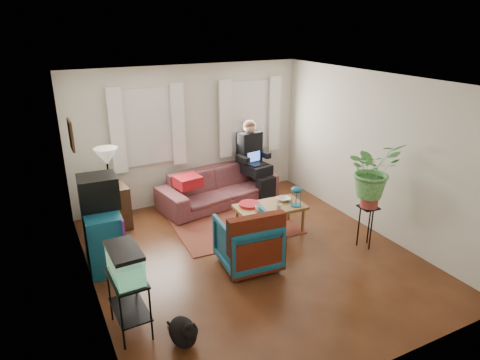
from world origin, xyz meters
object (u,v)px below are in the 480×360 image
coffee_table (270,219)px  plant_stand (366,226)px  dresser (103,236)px  aquarium_stand (130,304)px  sofa (218,181)px  armchair (248,240)px  side_table (112,208)px

coffee_table → plant_stand: size_ratio=1.68×
dresser → aquarium_stand: (-0.01, -1.63, -0.08)m
aquarium_stand → sofa: bearing=48.0°
armchair → dresser: bearing=-24.3°
armchair → coffee_table: 1.13m
sofa → aquarium_stand: bearing=-139.6°
side_table → dresser: bearing=-107.5°
sofa → side_table: sofa is taller
sofa → dresser: bearing=-162.5°
armchair → coffee_table: armchair is taller
sofa → dresser: size_ratio=2.42×
sofa → coffee_table: (0.28, -1.46, -0.22)m
aquarium_stand → coffee_table: bearing=25.3°
sofa → armchair: sofa is taller
aquarium_stand → armchair: 1.94m
coffee_table → sofa: bearing=103.7°
sofa → side_table: size_ratio=3.08×
coffee_table → plant_stand: (1.08, -1.10, 0.10)m
side_table → aquarium_stand: (-0.35, -2.71, -0.02)m
armchair → plant_stand: bearing=174.3°
sofa → armchair: bearing=-113.3°
plant_stand → coffee_table: bearing=134.6°
coffee_table → dresser: bearing=177.5°
sofa → aquarium_stand: 3.70m
side_table → dresser: dresser is taller
dresser → aquarium_stand: size_ratio=1.36×
aquarium_stand → plant_stand: size_ratio=1.04×
armchair → sofa: bearing=-99.2°
armchair → coffee_table: size_ratio=0.72×
side_table → coffee_table: (2.31, -1.33, -0.14)m
dresser → plant_stand: dresser is taller
plant_stand → side_table: bearing=144.4°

